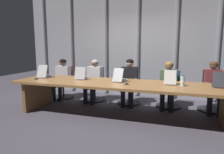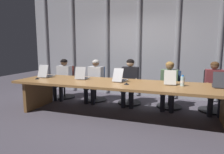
{
  "view_description": "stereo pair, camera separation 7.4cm",
  "coord_description": "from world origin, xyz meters",
  "px_view_note": "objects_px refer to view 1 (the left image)",
  "views": [
    {
      "loc": [
        1.16,
        -4.01,
        1.49
      ],
      "look_at": [
        -0.18,
        0.08,
        0.83
      ],
      "focal_mm": 32.31,
      "sensor_mm": 36.0,
      "label": 1
    },
    {
      "loc": [
        1.23,
        -3.99,
        1.49
      ],
      "look_at": [
        -0.18,
        0.08,
        0.83
      ],
      "focal_mm": 32.31,
      "sensor_mm": 36.0,
      "label": 2
    }
  ],
  "objects_px": {
    "person_left_end": "(62,77)",
    "person_center": "(129,79)",
    "person_right_end": "(213,85)",
    "office_chair_left_mid": "(95,88)",
    "office_chair_right_end": "(212,96)",
    "laptop_right_mid": "(170,81)",
    "conference_mic_left_side": "(37,78)",
    "laptop_center": "(121,79)",
    "laptop_right_end": "(218,83)",
    "office_chair_right_mid": "(169,93)",
    "water_bottle_primary": "(183,81)",
    "office_chair_center": "(129,90)",
    "person_right_mid": "(168,82)",
    "person_left_mid": "(94,78)",
    "office_chair_left_end": "(64,86)",
    "laptop_left_end": "(46,75)",
    "conference_mic_middle": "(127,84)",
    "laptop_left_mid": "(82,77)"
  },
  "relations": [
    {
      "from": "person_left_end",
      "to": "person_center",
      "type": "distance_m",
      "value": 1.95
    },
    {
      "from": "person_right_end",
      "to": "person_left_end",
      "type": "bearing_deg",
      "value": -92.79
    },
    {
      "from": "office_chair_left_mid",
      "to": "office_chair_right_end",
      "type": "distance_m",
      "value": 2.94
    },
    {
      "from": "laptop_right_mid",
      "to": "conference_mic_left_side",
      "type": "xyz_separation_m",
      "value": [
        -2.96,
        -0.39,
        -0.04
      ]
    },
    {
      "from": "laptop_center",
      "to": "laptop_right_end",
      "type": "height_order",
      "value": "laptop_center"
    },
    {
      "from": "laptop_center",
      "to": "office_chair_right_mid",
      "type": "xyz_separation_m",
      "value": [
        1.01,
        0.86,
        -0.46
      ]
    },
    {
      "from": "laptop_right_mid",
      "to": "person_right_end",
      "type": "bearing_deg",
      "value": -57.98
    },
    {
      "from": "water_bottle_primary",
      "to": "person_center",
      "type": "bearing_deg",
      "value": 145.73
    },
    {
      "from": "office_chair_left_mid",
      "to": "conference_mic_left_side",
      "type": "relative_size",
      "value": 8.37
    },
    {
      "from": "laptop_center",
      "to": "office_chair_left_mid",
      "type": "xyz_separation_m",
      "value": [
        -0.97,
        0.86,
        -0.45
      ]
    },
    {
      "from": "office_chair_center",
      "to": "person_right_mid",
      "type": "relative_size",
      "value": 0.82
    },
    {
      "from": "person_left_mid",
      "to": "water_bottle_primary",
      "type": "distance_m",
      "value": 2.39
    },
    {
      "from": "office_chair_left_end",
      "to": "conference_mic_left_side",
      "type": "relative_size",
      "value": 8.28
    },
    {
      "from": "office_chair_left_end",
      "to": "person_right_mid",
      "type": "height_order",
      "value": "person_right_mid"
    },
    {
      "from": "laptop_right_end",
      "to": "water_bottle_primary",
      "type": "distance_m",
      "value": 0.67
    },
    {
      "from": "laptop_left_end",
      "to": "conference_mic_middle",
      "type": "height_order",
      "value": "laptop_left_end"
    },
    {
      "from": "laptop_left_mid",
      "to": "conference_mic_left_side",
      "type": "bearing_deg",
      "value": 103.9
    },
    {
      "from": "person_center",
      "to": "water_bottle_primary",
      "type": "height_order",
      "value": "person_center"
    },
    {
      "from": "office_chair_right_end",
      "to": "person_left_mid",
      "type": "distance_m",
      "value": 2.93
    },
    {
      "from": "person_right_mid",
      "to": "conference_mic_middle",
      "type": "bearing_deg",
      "value": -35.2
    },
    {
      "from": "person_right_end",
      "to": "laptop_left_end",
      "type": "bearing_deg",
      "value": -82.47
    },
    {
      "from": "office_chair_right_mid",
      "to": "person_left_mid",
      "type": "bearing_deg",
      "value": -78.41
    },
    {
      "from": "person_left_end",
      "to": "laptop_left_mid",
      "type": "bearing_deg",
      "value": 52.13
    },
    {
      "from": "person_left_end",
      "to": "water_bottle_primary",
      "type": "height_order",
      "value": "person_left_end"
    },
    {
      "from": "laptop_right_end",
      "to": "person_left_mid",
      "type": "relative_size",
      "value": 0.42
    },
    {
      "from": "laptop_left_mid",
      "to": "office_chair_right_end",
      "type": "relative_size",
      "value": 0.45
    },
    {
      "from": "office_chair_center",
      "to": "conference_mic_left_side",
      "type": "relative_size",
      "value": 8.48
    },
    {
      "from": "conference_mic_middle",
      "to": "laptop_right_mid",
      "type": "bearing_deg",
      "value": 23.7
    },
    {
      "from": "laptop_center",
      "to": "office_chair_left_mid",
      "type": "relative_size",
      "value": 0.51
    },
    {
      "from": "laptop_center",
      "to": "person_right_end",
      "type": "distance_m",
      "value": 2.08
    },
    {
      "from": "water_bottle_primary",
      "to": "laptop_left_end",
      "type": "bearing_deg",
      "value": 177.47
    },
    {
      "from": "office_chair_center",
      "to": "person_center",
      "type": "height_order",
      "value": "person_center"
    },
    {
      "from": "laptop_left_end",
      "to": "office_chair_left_mid",
      "type": "xyz_separation_m",
      "value": [
        0.96,
        0.86,
        -0.45
      ]
    },
    {
      "from": "person_center",
      "to": "laptop_center",
      "type": "bearing_deg",
      "value": -6.57
    },
    {
      "from": "person_right_end",
      "to": "conference_mic_middle",
      "type": "relative_size",
      "value": 10.49
    },
    {
      "from": "person_left_end",
      "to": "conference_mic_left_side",
      "type": "height_order",
      "value": "person_left_end"
    },
    {
      "from": "office_chair_left_mid",
      "to": "person_left_mid",
      "type": "relative_size",
      "value": 0.81
    },
    {
      "from": "office_chair_right_end",
      "to": "person_right_mid",
      "type": "height_order",
      "value": "person_right_mid"
    },
    {
      "from": "water_bottle_primary",
      "to": "conference_mic_left_side",
      "type": "distance_m",
      "value": 3.21
    },
    {
      "from": "office_chair_center",
      "to": "person_left_mid",
      "type": "xyz_separation_m",
      "value": [
        -0.94,
        -0.16,
        0.29
      ]
    },
    {
      "from": "laptop_left_end",
      "to": "conference_mic_middle",
      "type": "bearing_deg",
      "value": -105.6
    },
    {
      "from": "person_left_end",
      "to": "laptop_right_end",
      "type": "bearing_deg",
      "value": 77.62
    },
    {
      "from": "office_chair_left_mid",
      "to": "office_chair_center",
      "type": "bearing_deg",
      "value": 80.46
    },
    {
      "from": "person_center",
      "to": "conference_mic_middle",
      "type": "height_order",
      "value": "person_center"
    },
    {
      "from": "laptop_right_end",
      "to": "office_chair_center",
      "type": "xyz_separation_m",
      "value": [
        -1.94,
        0.84,
        -0.44
      ]
    },
    {
      "from": "person_right_end",
      "to": "office_chair_center",
      "type": "bearing_deg",
      "value": -97.44
    },
    {
      "from": "office_chair_left_end",
      "to": "conference_mic_left_side",
      "type": "bearing_deg",
      "value": -6.91
    },
    {
      "from": "office_chair_center",
      "to": "person_right_mid",
      "type": "bearing_deg",
      "value": 72.68
    },
    {
      "from": "laptop_right_mid",
      "to": "person_right_end",
      "type": "relative_size",
      "value": 0.39
    },
    {
      "from": "conference_mic_middle",
      "to": "office_chair_center",
      "type": "bearing_deg",
      "value": 100.78
    }
  ]
}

